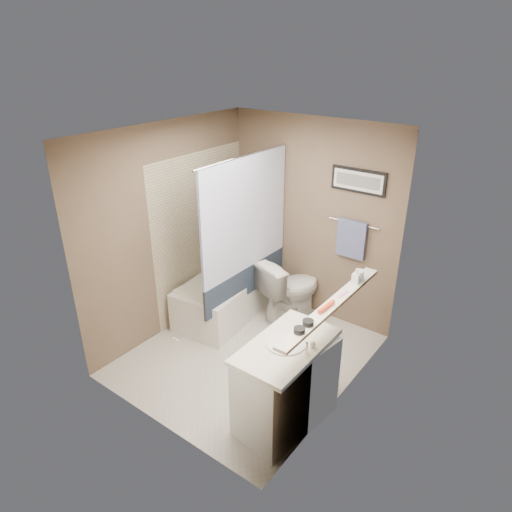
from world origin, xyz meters
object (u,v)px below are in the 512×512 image
Objects in this scene: soap_bottle at (356,276)px; candle_bowl_far at (308,323)px; hair_brush_front at (326,307)px; glass_jar at (360,275)px; bathtub at (229,293)px; toilet at (290,289)px; candle_bowl_near at (299,330)px; vanity at (286,386)px.

candle_bowl_far is at bearing -90.00° from soap_bottle.
hair_brush_front is 2.20× the size of glass_jar.
soap_bottle is (0.00, 0.85, 0.05)m from candle_bowl_far.
bathtub is 2.02m from glass_jar.
glass_jar reaches higher than candle_bowl_far.
soap_bottle is (0.00, -0.07, 0.02)m from glass_jar.
bathtub is 0.78m from toilet.
bathtub is at bearing 154.57° from hair_brush_front.
bathtub is at bearing 147.44° from candle_bowl_far.
soap_bottle is (0.00, 0.97, 0.05)m from candle_bowl_near.
candle_bowl_near is 0.13m from candle_bowl_far.
toilet reaches higher than bathtub.
bathtub is at bearing 43.26° from toilet.
vanity is 9.00× the size of glass_jar.
soap_bottle reaches higher than candle_bowl_near.
soap_bottle is (1.09, -0.62, 0.79)m from toilet.
bathtub is 2.30m from candle_bowl_far.
vanity reaches higher than bathtub.
glass_jar reaches higher than bathtub.
candle_bowl_far is at bearing -39.50° from bathtub.
hair_brush_front is at bearing -90.00° from glass_jar.
soap_bottle reaches higher than vanity.
candle_bowl_near is (0.19, -0.13, 0.73)m from vanity.
toilet is at bearing 126.52° from candle_bowl_far.
vanity is at bearing -122.96° from hair_brush_front.
glass_jar is at bearing 90.00° from candle_bowl_far.
toilet and vanity have the same top height.
soap_bottle is (0.19, 0.84, 0.79)m from vanity.
hair_brush_front is 0.56m from soap_bottle.
candle_bowl_far is at bearing -90.00° from glass_jar.
soap_bottle reaches higher than toilet.
bathtub is 1.88× the size of toilet.
toilet is 1.97m from candle_bowl_far.
candle_bowl_far is at bearing 90.00° from candle_bowl_near.
toilet is 0.89× the size of vanity.
toilet is (0.69, 0.33, 0.15)m from bathtub.
soap_bottle reaches higher than hair_brush_front.
bathtub is 1.97m from vanity.
bathtub is 6.82× the size of hair_brush_front.
toilet is 2.07m from candle_bowl_near.
soap_bottle is (1.79, -0.29, 0.94)m from bathtub.
bathtub is 2.36m from candle_bowl_near.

